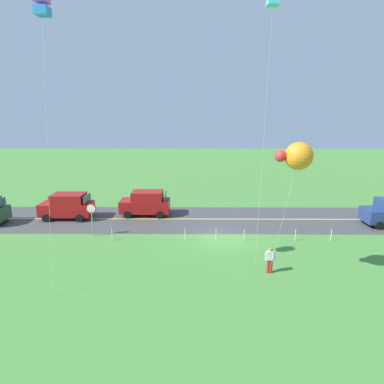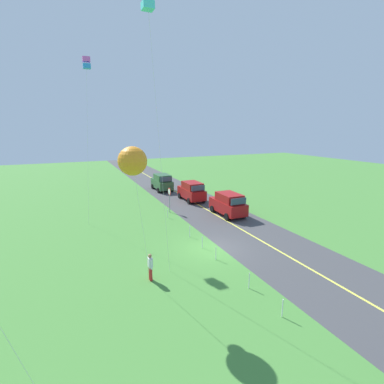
{
  "view_description": "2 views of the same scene",
  "coord_description": "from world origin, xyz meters",
  "px_view_note": "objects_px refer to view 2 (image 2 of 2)",
  "views": [
    {
      "loc": [
        2.04,
        21.38,
        8.95
      ],
      "look_at": [
        2.17,
        2.05,
        4.0
      ],
      "focal_mm": 28.56,
      "sensor_mm": 36.0,
      "label": 1
    },
    {
      "loc": [
        -16.54,
        9.07,
        8.49
      ],
      "look_at": [
        3.58,
        0.1,
        3.42
      ],
      "focal_mm": 26.31,
      "sensor_mm": 36.0,
      "label": 2
    }
  ],
  "objects_px": {
    "person_adult_near": "(150,266)",
    "kite_red_low": "(132,161)",
    "kite_green_far": "(86,64)",
    "car_parked_east_far": "(162,182)",
    "kite_yellow_high": "(148,1)",
    "stop_sign": "(169,195)",
    "car_suv_foreground": "(228,204)",
    "car_parked_east_near": "(192,191)"
  },
  "relations": [
    {
      "from": "person_adult_near",
      "to": "kite_red_low",
      "type": "distance_m",
      "value": 6.18
    },
    {
      "from": "car_parked_east_near",
      "to": "stop_sign",
      "type": "xyz_separation_m",
      "value": [
        -3.49,
        4.02,
        0.65
      ]
    },
    {
      "from": "car_parked_east_near",
      "to": "stop_sign",
      "type": "distance_m",
      "value": 5.36
    },
    {
      "from": "kite_yellow_high",
      "to": "kite_green_far",
      "type": "relative_size",
      "value": 1.07
    },
    {
      "from": "stop_sign",
      "to": "kite_red_low",
      "type": "distance_m",
      "value": 15.12
    },
    {
      "from": "person_adult_near",
      "to": "kite_red_low",
      "type": "relative_size",
      "value": 0.21
    },
    {
      "from": "kite_red_low",
      "to": "kite_yellow_high",
      "type": "relative_size",
      "value": 0.51
    },
    {
      "from": "kite_green_far",
      "to": "kite_red_low",
      "type": "bearing_deg",
      "value": -176.23
    },
    {
      "from": "car_parked_east_far",
      "to": "kite_green_far",
      "type": "distance_m",
      "value": 19.28
    },
    {
      "from": "car_parked_east_far",
      "to": "kite_red_low",
      "type": "bearing_deg",
      "value": 158.94
    },
    {
      "from": "stop_sign",
      "to": "kite_green_far",
      "type": "height_order",
      "value": "kite_green_far"
    },
    {
      "from": "car_parked_east_near",
      "to": "kite_green_far",
      "type": "bearing_deg",
      "value": 112.71
    },
    {
      "from": "car_parked_east_near",
      "to": "kite_red_low",
      "type": "bearing_deg",
      "value": 147.53
    },
    {
      "from": "car_suv_foreground",
      "to": "kite_green_far",
      "type": "xyz_separation_m",
      "value": [
        2.1,
        12.04,
        12.23
      ]
    },
    {
      "from": "stop_sign",
      "to": "kite_yellow_high",
      "type": "relative_size",
      "value": 0.17
    },
    {
      "from": "car_parked_east_far",
      "to": "kite_red_low",
      "type": "distance_m",
      "value": 25.3
    },
    {
      "from": "stop_sign",
      "to": "kite_red_low",
      "type": "xyz_separation_m",
      "value": [
        -12.75,
        6.32,
        5.12
      ]
    },
    {
      "from": "car_suv_foreground",
      "to": "car_parked_east_far",
      "type": "relative_size",
      "value": 1.0
    },
    {
      "from": "car_parked_east_far",
      "to": "person_adult_near",
      "type": "height_order",
      "value": "car_parked_east_far"
    },
    {
      "from": "stop_sign",
      "to": "kite_red_low",
      "type": "height_order",
      "value": "kite_red_low"
    },
    {
      "from": "car_parked_east_far",
      "to": "kite_yellow_high",
      "type": "bearing_deg",
      "value": 161.0
    },
    {
      "from": "kite_yellow_high",
      "to": "kite_green_far",
      "type": "height_order",
      "value": "kite_yellow_high"
    },
    {
      "from": "car_suv_foreground",
      "to": "kite_green_far",
      "type": "distance_m",
      "value": 17.28
    },
    {
      "from": "kite_yellow_high",
      "to": "kite_red_low",
      "type": "bearing_deg",
      "value": 133.78
    },
    {
      "from": "car_parked_east_far",
      "to": "kite_yellow_high",
      "type": "distance_m",
      "value": 26.46
    },
    {
      "from": "car_suv_foreground",
      "to": "kite_red_low",
      "type": "relative_size",
      "value": 0.58
    },
    {
      "from": "kite_yellow_high",
      "to": "kite_green_far",
      "type": "xyz_separation_m",
      "value": [
        10.25,
        2.16,
        -1.03
      ]
    },
    {
      "from": "car_parked_east_near",
      "to": "car_parked_east_far",
      "type": "relative_size",
      "value": 1.0
    },
    {
      "from": "stop_sign",
      "to": "person_adult_near",
      "type": "relative_size",
      "value": 1.6
    },
    {
      "from": "car_parked_east_near",
      "to": "kite_yellow_high",
      "type": "relative_size",
      "value": 0.3
    },
    {
      "from": "kite_yellow_high",
      "to": "kite_green_far",
      "type": "distance_m",
      "value": 10.53
    },
    {
      "from": "person_adult_near",
      "to": "kite_red_low",
      "type": "bearing_deg",
      "value": 151.62
    },
    {
      "from": "car_suv_foreground",
      "to": "stop_sign",
      "type": "relative_size",
      "value": 1.72
    },
    {
      "from": "person_adult_near",
      "to": "kite_green_far",
      "type": "bearing_deg",
      "value": 30.27
    },
    {
      "from": "car_parked_east_near",
      "to": "kite_yellow_high",
      "type": "height_order",
      "value": "kite_yellow_high"
    },
    {
      "from": "car_parked_east_near",
      "to": "kite_red_low",
      "type": "relative_size",
      "value": 0.58
    },
    {
      "from": "car_suv_foreground",
      "to": "car_parked_east_far",
      "type": "height_order",
      "value": "same"
    },
    {
      "from": "car_suv_foreground",
      "to": "person_adult_near",
      "type": "height_order",
      "value": "car_suv_foreground"
    },
    {
      "from": "car_suv_foreground",
      "to": "car_parked_east_near",
      "type": "bearing_deg",
      "value": 7.93
    },
    {
      "from": "stop_sign",
      "to": "kite_yellow_high",
      "type": "xyz_separation_m",
      "value": [
        -11.4,
        4.92,
        12.61
      ]
    },
    {
      "from": "stop_sign",
      "to": "car_parked_east_near",
      "type": "bearing_deg",
      "value": -49.01
    },
    {
      "from": "person_adult_near",
      "to": "kite_yellow_high",
      "type": "xyz_separation_m",
      "value": [
        0.58,
        -0.5,
        13.55
      ]
    }
  ]
}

